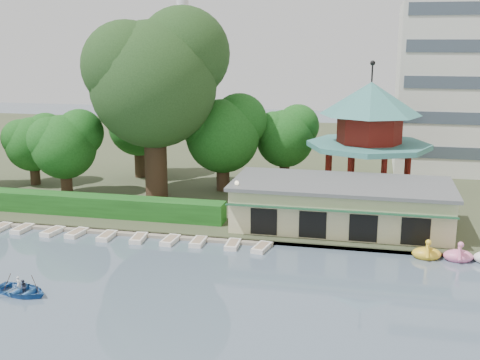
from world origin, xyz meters
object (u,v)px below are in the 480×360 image
(boathouse, at_px, (341,204))
(rowboat_with_passengers, at_px, (21,286))
(pavilion, at_px, (369,129))
(dock, at_px, (81,228))
(big_tree, at_px, (155,75))

(boathouse, relative_size, rowboat_with_passengers, 3.14)
(boathouse, xyz_separation_m, pavilion, (2.00, 10.03, 5.11))
(dock, bearing_deg, pavilion, 31.66)
(big_tree, bearing_deg, pavilion, 10.33)
(pavilion, relative_size, big_tree, 0.71)
(big_tree, relative_size, rowboat_with_passengers, 3.21)
(dock, relative_size, big_tree, 1.79)
(dock, height_order, pavilion, pavilion)
(big_tree, bearing_deg, boathouse, -18.31)
(boathouse, height_order, big_tree, big_tree)
(pavilion, xyz_separation_m, rowboat_with_passengers, (-21.43, -28.05, -6.94))
(pavilion, distance_m, big_tree, 21.82)
(dock, height_order, boathouse, boathouse)
(pavilion, bearing_deg, big_tree, -169.67)
(boathouse, distance_m, pavilion, 11.43)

